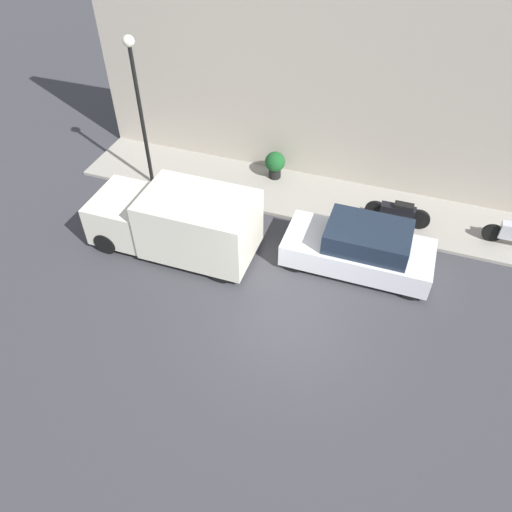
# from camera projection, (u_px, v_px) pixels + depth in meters

# --- Properties ---
(ground_plane) EXTENTS (60.00, 60.00, 0.00)m
(ground_plane) POSITION_uv_depth(u_px,v_px,m) (289.00, 320.00, 12.80)
(ground_plane) COLOR #38383D
(sidewalk) EXTENTS (2.54, 17.44, 0.10)m
(sidewalk) POSITION_uv_depth(u_px,v_px,m) (334.00, 202.00, 16.34)
(sidewalk) COLOR gray
(sidewalk) RESTS_ON ground_plane
(building_facade) EXTENTS (0.30, 17.44, 7.15)m
(building_facade) POSITION_uv_depth(u_px,v_px,m) (357.00, 81.00, 14.90)
(building_facade) COLOR #B2A899
(building_facade) RESTS_ON ground_plane
(parked_car) EXTENTS (1.77, 4.09, 1.43)m
(parked_car) POSITION_uv_depth(u_px,v_px,m) (360.00, 248.00, 13.80)
(parked_car) COLOR silver
(parked_car) RESTS_ON ground_plane
(delivery_van) EXTENTS (2.01, 4.77, 1.93)m
(delivery_van) POSITION_uv_depth(u_px,v_px,m) (176.00, 221.00, 14.16)
(delivery_van) COLOR silver
(delivery_van) RESTS_ON ground_plane
(motorcycle_black) EXTENTS (0.30, 1.97, 0.78)m
(motorcycle_black) POSITION_uv_depth(u_px,v_px,m) (398.00, 212.00, 15.17)
(motorcycle_black) COLOR black
(motorcycle_black) RESTS_ON sidewalk
(streetlamp) EXTENTS (0.34, 0.34, 4.89)m
(streetlamp) POSITION_uv_depth(u_px,v_px,m) (137.00, 93.00, 14.91)
(streetlamp) COLOR black
(streetlamp) RESTS_ON sidewalk
(potted_plant) EXTENTS (0.69, 0.69, 0.95)m
(potted_plant) POSITION_uv_depth(u_px,v_px,m) (275.00, 164.00, 16.95)
(potted_plant) COLOR black
(potted_plant) RESTS_ON sidewalk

